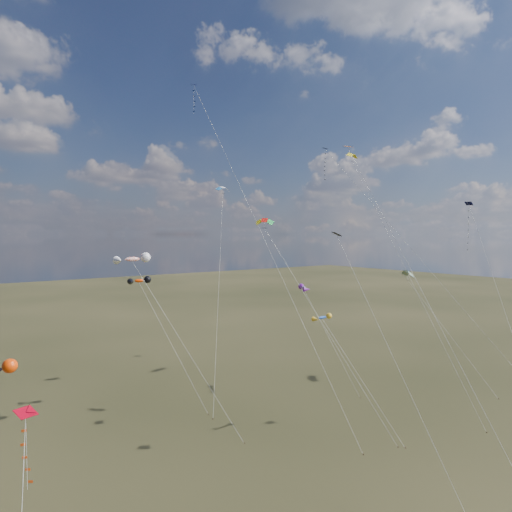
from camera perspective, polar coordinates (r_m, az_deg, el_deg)
ground at (r=48.30m, az=14.11°, el=-24.02°), size 400.00×400.00×0.00m
diamond_black_high at (r=82.01m, az=10.15°, el=9.65°), size 10.26×31.82×37.08m
diamond_navy_tall at (r=66.03m, az=-6.19°, el=15.99°), size 2.63×30.13×43.24m
diamond_black_mid at (r=43.39m, az=13.67°, el=-5.26°), size 4.41×18.00×21.91m
diamond_red_low at (r=29.36m, az=-26.80°, el=-21.64°), size 2.58×7.20×12.28m
diamond_navy_right at (r=57.23m, az=25.39°, el=2.11°), size 7.87×13.43×25.41m
diamond_orange_center at (r=47.08m, az=16.44°, el=3.29°), size 8.40×26.39×31.89m
parafoil_yellow at (r=75.59m, az=12.01°, el=12.27°), size 8.11×26.45×35.12m
parafoil_blue_white at (r=68.67m, az=-4.18°, el=8.35°), size 10.66×13.26×29.17m
parafoil_striped at (r=72.08m, az=18.51°, el=-1.91°), size 3.25×14.43×16.78m
parafoil_tricolor at (r=56.20m, az=1.15°, el=4.36°), size 5.50×17.97×24.00m
novelty_orange_black at (r=60.36m, az=-14.36°, el=-3.07°), size 6.12×9.87×16.29m
novelty_white_purple at (r=64.19m, az=6.03°, el=-4.02°), size 4.24×8.79×14.67m
novelty_redwhite_stripe at (r=54.48m, az=-15.16°, el=-0.41°), size 8.60×13.67×19.50m
novelty_blue_yellow at (r=52.17m, az=8.37°, el=-7.69°), size 4.11×9.53×12.70m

